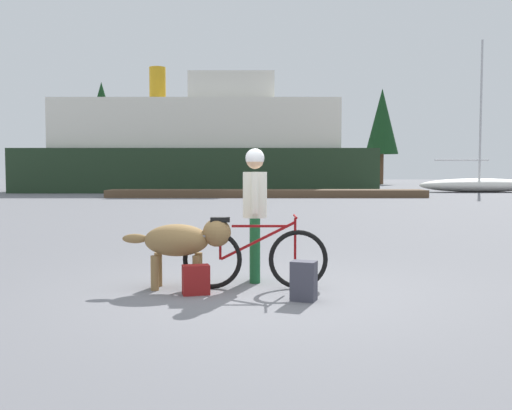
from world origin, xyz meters
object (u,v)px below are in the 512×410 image
at_px(ferry_boat, 201,148).
at_px(sailboat_moored, 480,184).
at_px(person_cyclist, 255,201).
at_px(handbag_pannier, 197,280).
at_px(bicycle, 255,257).
at_px(dog, 185,241).
at_px(backpack, 304,281).

height_order(ferry_boat, sailboat_moored, sailboat_moored).
bearing_deg(person_cyclist, handbag_pannier, -130.22).
relative_size(bicycle, dog, 1.33).
height_order(person_cyclist, dog, person_cyclist).
xyz_separation_m(bicycle, handbag_pannier, (-0.70, -0.34, -0.22)).
height_order(handbag_pannier, sailboat_moored, sailboat_moored).
bearing_deg(dog, backpack, -25.87).
distance_m(dog, handbag_pannier, 0.59).
bearing_deg(bicycle, person_cyclist, 89.08).
bearing_deg(dog, person_cyclist, 27.31).
height_order(bicycle, sailboat_moored, sailboat_moored).
distance_m(handbag_pannier, ferry_boat, 33.80).
height_order(person_cyclist, ferry_boat, ferry_boat).
relative_size(dog, handbag_pannier, 3.83).
bearing_deg(backpack, sailboat_moored, 66.24).
height_order(backpack, sailboat_moored, sailboat_moored).
bearing_deg(person_cyclist, backpack, -64.28).
bearing_deg(sailboat_moored, handbag_pannier, -115.85).
xyz_separation_m(dog, ferry_boat, (-2.91, 33.17, 2.33)).
bearing_deg(sailboat_moored, person_cyclist, -115.40).
xyz_separation_m(bicycle, sailboat_moored, (14.68, 31.39, 0.11)).
distance_m(bicycle, backpack, 0.89).
bearing_deg(ferry_boat, handbag_pannier, -84.74).
distance_m(backpack, handbag_pannier, 1.31).
bearing_deg(sailboat_moored, ferry_boat, 174.38).
relative_size(bicycle, handbag_pannier, 5.11).
relative_size(bicycle, ferry_boat, 0.08).
relative_size(backpack, ferry_boat, 0.02).
xyz_separation_m(handbag_pannier, ferry_boat, (-3.09, 33.55, 2.75)).
height_order(person_cyclist, sailboat_moored, sailboat_moored).
distance_m(bicycle, person_cyclist, 0.84).
distance_m(dog, backpack, 1.65).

